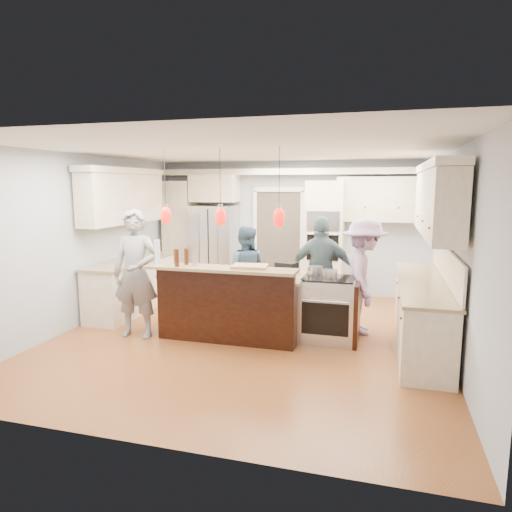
% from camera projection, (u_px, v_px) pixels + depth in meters
% --- Properties ---
extents(ground_plane, '(6.00, 6.00, 0.00)m').
position_uv_depth(ground_plane, '(250.00, 336.00, 6.77)').
color(ground_plane, '#B15F30').
rests_on(ground_plane, ground).
extents(room_shell, '(5.54, 6.04, 2.72)m').
position_uv_depth(room_shell, '(249.00, 213.00, 6.49)').
color(room_shell, '#B2BCC6').
rests_on(room_shell, ground).
extents(refrigerator, '(0.90, 0.70, 1.80)m').
position_uv_depth(refrigerator, '(215.00, 249.00, 9.56)').
color(refrigerator, '#B7B7BC').
rests_on(refrigerator, ground).
extents(oven_column, '(0.72, 0.69, 2.30)m').
position_uv_depth(oven_column, '(325.00, 240.00, 8.93)').
color(oven_column, '#F8EBC9').
rests_on(oven_column, ground).
extents(back_upper_cabinets, '(5.30, 0.61, 2.54)m').
position_uv_depth(back_upper_cabinets, '(253.00, 212.00, 9.34)').
color(back_upper_cabinets, '#F8EBC9').
rests_on(back_upper_cabinets, ground).
extents(right_counter_run, '(0.64, 3.10, 2.51)m').
position_uv_depth(right_counter_run, '(427.00, 271.00, 6.24)').
color(right_counter_run, '#F8EBC9').
rests_on(right_counter_run, ground).
extents(left_cabinets, '(0.64, 2.30, 2.51)m').
position_uv_depth(left_cabinets, '(129.00, 252.00, 8.03)').
color(left_cabinets, '#F8EBC9').
rests_on(left_cabinets, ground).
extents(kitchen_island, '(2.10, 1.46, 1.12)m').
position_uv_depth(kitchen_island, '(235.00, 302.00, 6.83)').
color(kitchen_island, black).
rests_on(kitchen_island, ground).
extents(island_range, '(0.82, 0.71, 0.92)m').
position_uv_depth(island_range, '(330.00, 309.00, 6.53)').
color(island_range, '#B7B7BC').
rests_on(island_range, ground).
extents(pendant_lights, '(1.75, 0.15, 1.03)m').
position_uv_depth(pendant_lights, '(220.00, 216.00, 6.08)').
color(pendant_lights, black).
rests_on(pendant_lights, ground).
extents(person_bar_end, '(0.72, 0.51, 1.88)m').
position_uv_depth(person_bar_end, '(136.00, 274.00, 6.63)').
color(person_bar_end, gray).
rests_on(person_bar_end, ground).
extents(person_far_left, '(0.80, 0.65, 1.55)m').
position_uv_depth(person_far_left, '(245.00, 272.00, 7.65)').
color(person_far_left, '#324A62').
rests_on(person_far_left, ground).
extents(person_far_right, '(1.07, 0.56, 1.74)m').
position_uv_depth(person_far_right, '(322.00, 271.00, 7.19)').
color(person_far_right, '#496267').
rests_on(person_far_right, ground).
extents(person_range_side, '(0.73, 1.17, 1.74)m').
position_uv_depth(person_range_side, '(364.00, 276.00, 6.80)').
color(person_range_side, '#9F7EAA').
rests_on(person_range_side, ground).
extents(floor_rug, '(0.81, 1.09, 0.01)m').
position_uv_depth(floor_rug, '(421.00, 356.00, 5.96)').
color(floor_rug, '#856548').
rests_on(floor_rug, ground).
extents(water_bottle, '(0.09, 0.09, 0.34)m').
position_uv_depth(water_bottle, '(157.00, 252.00, 6.40)').
color(water_bottle, silver).
rests_on(water_bottle, kitchen_island).
extents(beer_bottle_a, '(0.07, 0.07, 0.21)m').
position_uv_depth(beer_bottle_a, '(176.00, 256.00, 6.41)').
color(beer_bottle_a, '#411D0B').
rests_on(beer_bottle_a, kitchen_island).
extents(beer_bottle_b, '(0.06, 0.06, 0.24)m').
position_uv_depth(beer_bottle_b, '(177.00, 258.00, 6.18)').
color(beer_bottle_b, '#411D0B').
rests_on(beer_bottle_b, kitchen_island).
extents(beer_bottle_c, '(0.07, 0.07, 0.23)m').
position_uv_depth(beer_bottle_c, '(186.00, 256.00, 6.34)').
color(beer_bottle_c, '#411D0B').
rests_on(beer_bottle_c, kitchen_island).
extents(drink_can, '(0.09, 0.09, 0.13)m').
position_uv_depth(drink_can, '(195.00, 261.00, 6.26)').
color(drink_can, '#B7B7BC').
rests_on(drink_can, kitchen_island).
extents(cutting_board, '(0.50, 0.38, 0.04)m').
position_uv_depth(cutting_board, '(250.00, 266.00, 6.12)').
color(cutting_board, tan).
rests_on(cutting_board, kitchen_island).
extents(pot_large, '(0.21, 0.21, 0.12)m').
position_uv_depth(pot_large, '(315.00, 270.00, 6.66)').
color(pot_large, '#B7B7BC').
rests_on(pot_large, island_range).
extents(pot_small, '(0.22, 0.22, 0.11)m').
position_uv_depth(pot_small, '(330.00, 274.00, 6.46)').
color(pot_small, '#B7B7BC').
rests_on(pot_small, island_range).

